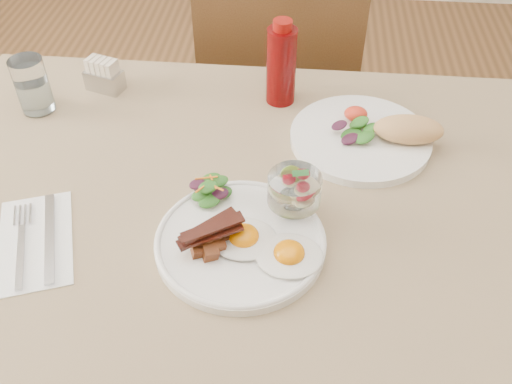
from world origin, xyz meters
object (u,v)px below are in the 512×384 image
object	(u,v)px
hot_sauce_bottle	(284,70)
chair_far	(279,95)
main_plate	(240,242)
sugar_caddy	(104,76)
table	(258,230)
fruit_cup	(294,189)
ketchup_bottle	(281,65)
second_plate	(372,135)
water_glass	(33,88)

from	to	relation	value
hot_sauce_bottle	chair_far	bearing A→B (deg)	94.11
main_plate	sugar_caddy	xyz separation A→B (m)	(-0.35, 0.43, 0.02)
table	fruit_cup	xyz separation A→B (m)	(0.06, -0.05, 0.15)
ketchup_bottle	chair_far	bearing A→B (deg)	93.18
ketchup_bottle	second_plate	bearing A→B (deg)	-34.86
main_plate	ketchup_bottle	world-z (taller)	ketchup_bottle
second_plate	table	bearing A→B (deg)	-139.76
main_plate	second_plate	distance (m)	0.37
main_plate	hot_sauce_bottle	bearing A→B (deg)	84.38
table	water_glass	distance (m)	0.56
table	chair_far	world-z (taller)	chair_far
main_plate	second_plate	bearing A→B (deg)	52.36
ketchup_bottle	sugar_caddy	distance (m)	0.39
ketchup_bottle	fruit_cup	bearing A→B (deg)	-82.85
fruit_cup	second_plate	distance (m)	0.27
second_plate	sugar_caddy	distance (m)	0.59
second_plate	sugar_caddy	world-z (taller)	sugar_caddy
ketchup_bottle	water_glass	distance (m)	0.52
sugar_caddy	water_glass	distance (m)	0.15
hot_sauce_bottle	water_glass	world-z (taller)	hot_sauce_bottle
chair_far	table	bearing A→B (deg)	-90.00
chair_far	main_plate	xyz separation A→B (m)	(-0.02, -0.78, 0.24)
chair_far	fruit_cup	size ratio (longest dim) A/B	10.25
sugar_caddy	ketchup_bottle	bearing A→B (deg)	16.91
ketchup_bottle	sugar_caddy	world-z (taller)	ketchup_bottle
table	main_plate	distance (m)	0.15
table	main_plate	world-z (taller)	main_plate
fruit_cup	sugar_caddy	xyz separation A→B (m)	(-0.43, 0.36, -0.03)
ketchup_bottle	water_glass	world-z (taller)	ketchup_bottle
main_plate	fruit_cup	xyz separation A→B (m)	(0.08, 0.07, 0.06)
table	sugar_caddy	xyz separation A→B (m)	(-0.37, 0.31, 0.12)
fruit_cup	sugar_caddy	world-z (taller)	fruit_cup
table	fruit_cup	size ratio (longest dim) A/B	14.65
table	second_plate	size ratio (longest dim) A/B	4.40
hot_sauce_bottle	water_glass	distance (m)	0.52
table	chair_far	size ratio (longest dim) A/B	1.43
main_plate	ketchup_bottle	bearing A→B (deg)	84.89
second_plate	ketchup_bottle	distance (m)	0.24
table	sugar_caddy	world-z (taller)	sugar_caddy
table	hot_sauce_bottle	distance (m)	0.36
second_plate	sugar_caddy	bearing A→B (deg)	166.63
table	fruit_cup	distance (m)	0.17
hot_sauce_bottle	sugar_caddy	distance (m)	0.40
chair_far	water_glass	bearing A→B (deg)	-138.13
fruit_cup	sugar_caddy	size ratio (longest dim) A/B	1.00
chair_far	sugar_caddy	bearing A→B (deg)	-136.54
chair_far	sugar_caddy	xyz separation A→B (m)	(-0.37, -0.35, 0.26)
table	chair_far	bearing A→B (deg)	90.00
second_plate	water_glass	xyz separation A→B (m)	(-0.70, 0.05, 0.03)
main_plate	water_glass	bearing A→B (deg)	143.97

